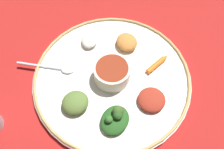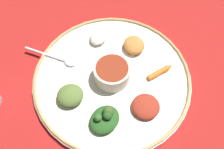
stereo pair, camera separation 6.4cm
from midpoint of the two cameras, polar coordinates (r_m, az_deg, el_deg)
name	(u,v)px [view 1 (the left image)]	position (r m, az deg, el deg)	size (l,w,h in m)	color
ground_plane	(112,80)	(0.66, -2.74, -1.57)	(2.40, 2.40, 0.00)	maroon
platter	(112,79)	(0.66, -2.77, -1.24)	(0.41, 0.41, 0.02)	white
platter_rim	(112,77)	(0.65, -2.81, -0.78)	(0.41, 0.41, 0.01)	tan
center_bowl	(112,72)	(0.63, -2.89, 0.24)	(0.09, 0.09, 0.05)	beige
spoon	(54,68)	(0.68, -15.66, 1.21)	(0.05, 0.16, 0.01)	silver
greens_pile	(115,119)	(0.58, -2.43, -10.38)	(0.08, 0.07, 0.04)	#23511E
carrot_near_spoon	(157,64)	(0.67, 7.72, 2.21)	(0.08, 0.05, 0.01)	orange
mound_squash	(127,42)	(0.69, 0.94, 7.17)	(0.06, 0.06, 0.03)	#C67A38
mound_collards	(75,103)	(0.61, -11.40, -6.58)	(0.07, 0.06, 0.03)	#567033
mound_beet	(152,100)	(0.61, 6.12, -6.01)	(0.07, 0.07, 0.02)	maroon
mound_rice_white	(90,40)	(0.71, -7.74, 7.66)	(0.06, 0.05, 0.02)	silver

